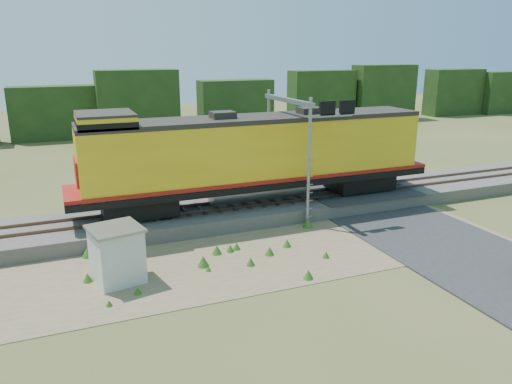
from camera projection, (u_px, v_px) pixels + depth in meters
name	position (u px, v px, depth m)	size (l,w,h in m)	color
ground	(304.00, 250.00, 24.98)	(140.00, 140.00, 0.00)	#475123
ballast	(258.00, 209.00, 30.20)	(70.00, 5.00, 0.80)	slate
rails	(258.00, 201.00, 30.07)	(70.00, 1.54, 0.16)	brown
dirt_shoulder	(263.00, 252.00, 24.69)	(26.00, 8.00, 0.03)	#8C7754
road	(408.00, 226.00, 28.15)	(7.00, 66.00, 0.86)	#38383A
tree_line_north	(153.00, 108.00, 57.94)	(130.00, 3.00, 6.50)	#1A3513
weed_clumps	(237.00, 260.00, 23.80)	(15.00, 6.20, 0.56)	#31621C
locomotive	(254.00, 155.00, 29.18)	(21.88, 3.34, 5.65)	black
shed	(117.00, 254.00, 21.37)	(2.48, 2.48, 2.48)	silver
signal_gantry	(298.00, 126.00, 29.03)	(2.87, 6.20, 7.24)	gray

